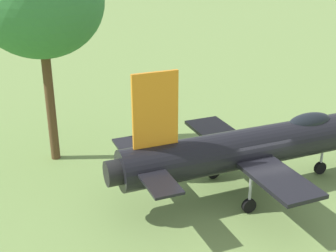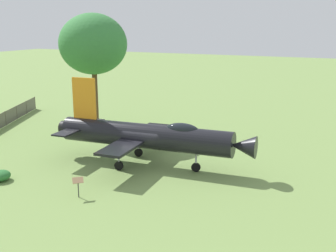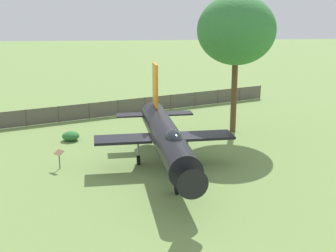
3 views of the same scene
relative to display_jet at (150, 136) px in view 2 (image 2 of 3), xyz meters
name	(u,v)px [view 2 (image 2 of 3)]	position (x,y,z in m)	size (l,w,h in m)	color
ground_plane	(145,165)	(0.03, -0.37, -2.11)	(200.00, 200.00, 0.00)	#75934C
display_jet	(150,136)	(0.00, 0.00, 0.00)	(8.50, 14.16, 5.81)	black
shade_tree	(93,44)	(-5.88, -8.43, 5.62)	(5.83, 5.75, 10.35)	brown
shrub_near_fence	(0,176)	(6.42, -7.08, -1.78)	(1.25, 1.19, 0.67)	#2D7033
info_plaque	(78,183)	(6.41, -1.16, -1.26)	(0.70, 0.71, 1.14)	#333333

